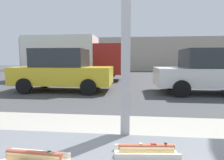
{
  "coord_description": "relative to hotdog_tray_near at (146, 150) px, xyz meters",
  "views": [
    {
      "loc": [
        0.02,
        -0.92,
        1.4
      ],
      "look_at": [
        -0.31,
        2.46,
        1.01
      ],
      "focal_mm": 28.76,
      "sensor_mm": 36.0,
      "label": 1
    }
  ],
  "objects": [
    {
      "name": "hotdog_tray_far",
      "position": [
        -0.46,
        -0.11,
        -0.0
      ],
      "size": [
        0.28,
        0.11,
        0.05
      ],
      "color": "beige",
      "rests_on": "window_counter"
    },
    {
      "name": "sidewalk_strip",
      "position": [
        -0.1,
        1.76,
        -0.94
      ],
      "size": [
        16.0,
        2.8,
        0.14
      ],
      "primitive_type": "cube",
      "color": "#9E998E",
      "rests_on": "ground"
    },
    {
      "name": "building_facade_far",
      "position": [
        -0.1,
        21.56,
        1.0
      ],
      "size": [
        28.0,
        1.2,
        4.01
      ],
      "primitive_type": "cube",
      "color": "#A89E8E",
      "rests_on": "ground"
    },
    {
      "name": "box_truck",
      "position": [
        -3.89,
        11.03,
        0.57
      ],
      "size": [
        6.35,
        2.44,
        2.88
      ],
      "color": "silver",
      "rests_on": "ground"
    },
    {
      "name": "ground_plane",
      "position": [
        -0.1,
        8.16,
        -1.01
      ],
      "size": [
        60.0,
        60.0,
        0.0
      ],
      "primitive_type": "plane",
      "color": "#424244"
    },
    {
      "name": "hotdog_tray_near",
      "position": [
        0.0,
        0.0,
        0.0
      ],
      "size": [
        0.29,
        0.12,
        0.05
      ],
      "color": "silver",
      "rests_on": "window_counter"
    },
    {
      "name": "parked_car_white",
      "position": [
        3.18,
        6.91,
        -0.1
      ],
      "size": [
        4.29,
        2.0,
        1.82
      ],
      "color": "silver",
      "rests_on": "ground"
    },
    {
      "name": "parked_car_yellow",
      "position": [
        -3.03,
        6.91,
        -0.09
      ],
      "size": [
        4.27,
        1.96,
        1.84
      ],
      "color": "gold",
      "rests_on": "ground"
    }
  ]
}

